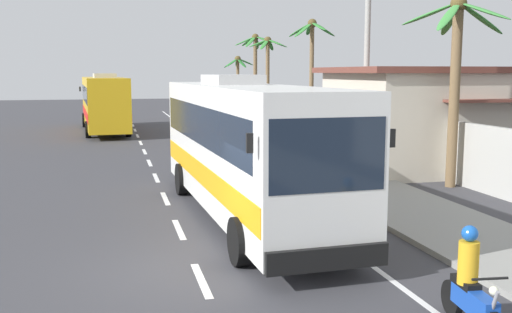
{
  "coord_description": "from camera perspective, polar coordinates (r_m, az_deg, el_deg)",
  "views": [
    {
      "loc": [
        -1.62,
        -11.65,
        4.05
      ],
      "look_at": [
        2.3,
        4.22,
        1.7
      ],
      "focal_mm": 41.38,
      "sensor_mm": 36.0,
      "label": 1
    }
  ],
  "objects": [
    {
      "name": "ground_plane",
      "position": [
        12.43,
        -5.74,
        -10.86
      ],
      "size": [
        160.0,
        160.0,
        0.0
      ],
      "primitive_type": "plane",
      "color": "#3A3A3F"
    },
    {
      "name": "utility_pole_mid",
      "position": [
        25.25,
        10.52,
        11.12
      ],
      "size": [
        3.78,
        0.24,
        10.16
      ],
      "color": "#9E9E99",
      "rests_on": "ground"
    },
    {
      "name": "palm_second",
      "position": [
        21.77,
        18.77,
        8.7
      ],
      "size": [
        3.39,
        3.63,
        6.63
      ],
      "color": "brown",
      "rests_on": "ground"
    },
    {
      "name": "boundary_wall",
      "position": [
        28.56,
        11.56,
        2.16
      ],
      "size": [
        0.24,
        60.0,
        2.28
      ],
      "primitive_type": "cube",
      "color": "#B2B2AD",
      "rests_on": "ground"
    },
    {
      "name": "motorcycle_trailing",
      "position": [
        10.03,
        20.08,
        -11.99
      ],
      "size": [
        0.56,
        1.96,
        1.67
      ],
      "color": "black",
      "rests_on": "ground"
    },
    {
      "name": "coach_bus_foreground",
      "position": [
        16.42,
        -1.12,
        1.23
      ],
      "size": [
        3.28,
        11.88,
        3.97
      ],
      "color": "white",
      "rests_on": "ground"
    },
    {
      "name": "sidewalk_kerb",
      "position": [
        23.56,
        7.28,
        -1.61
      ],
      "size": [
        3.2,
        90.0,
        0.14
      ],
      "primitive_type": "cube",
      "color": "gray",
      "rests_on": "ground"
    },
    {
      "name": "lane_markings",
      "position": [
        27.18,
        -5.55,
        -0.42
      ],
      "size": [
        3.78,
        71.77,
        0.01
      ],
      "color": "white",
      "rests_on": "ground"
    },
    {
      "name": "coach_bus_far_lane",
      "position": [
        41.37,
        -14.47,
        5.16
      ],
      "size": [
        3.5,
        11.99,
        3.96
      ],
      "color": "gold",
      "rests_on": "ground"
    },
    {
      "name": "palm_third",
      "position": [
        37.24,
        5.38,
        9.96
      ],
      "size": [
        3.15,
        3.49,
        7.29
      ],
      "color": "brown",
      "rests_on": "ground"
    },
    {
      "name": "palm_farthest",
      "position": [
        45.06,
        1.14,
        9.1
      ],
      "size": [
        3.02,
        2.91,
        6.69
      ],
      "color": "brown",
      "rests_on": "ground"
    },
    {
      "name": "roadside_building",
      "position": [
        28.35,
        23.33,
        3.65
      ],
      "size": [
        16.09,
        7.4,
        4.25
      ],
      "color": "beige",
      "rests_on": "ground"
    },
    {
      "name": "palm_nearest",
      "position": [
        52.72,
        -1.78,
        8.07
      ],
      "size": [
        2.82,
        2.8,
        5.46
      ],
      "color": "brown",
      "rests_on": "ground"
    },
    {
      "name": "palm_fourth",
      "position": [
        48.61,
        -0.07,
        9.31
      ],
      "size": [
        3.56,
        3.2,
        7.13
      ],
      "color": "brown",
      "rests_on": "ground"
    },
    {
      "name": "motorcycle_beside_bus",
      "position": [
        25.54,
        -1.81,
        0.58
      ],
      "size": [
        0.56,
        1.96,
        1.68
      ],
      "color": "black",
      "rests_on": "ground"
    },
    {
      "name": "pedestrian_near_kerb",
      "position": [
        24.54,
        4.77,
        1.15
      ],
      "size": [
        0.36,
        0.36,
        1.75
      ],
      "rotation": [
        0.0,
        0.0,
        4.29
      ],
      "color": "gold",
      "rests_on": "sidewalk_kerb"
    }
  ]
}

